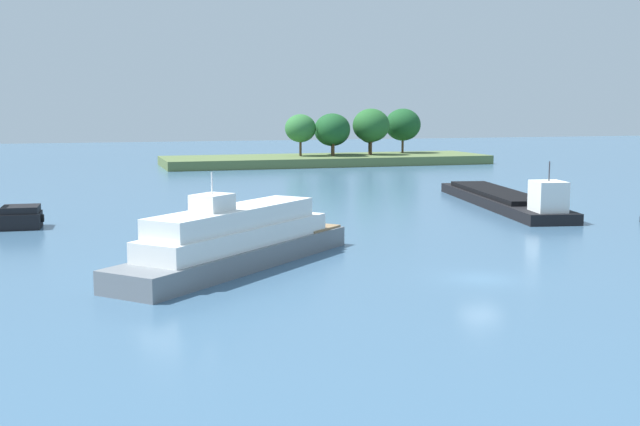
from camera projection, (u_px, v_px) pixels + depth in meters
The scene contains 4 objects.
ground_plane at pixel (481, 279), 49.56m from camera, with size 400.00×400.00×0.00m, color #3D607F.
treeline_island at pixel (339, 145), 147.78m from camera, with size 59.39×16.94×10.17m.
cargo_barge at pixel (503, 199), 84.89m from camera, with size 10.16×30.26×5.65m.
white_riverboat at pixel (238, 241), 53.22m from camera, with size 18.91×18.08×6.52m.
Camera 1 is at (-23.71, -43.57, 10.65)m, focal length 44.89 mm.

